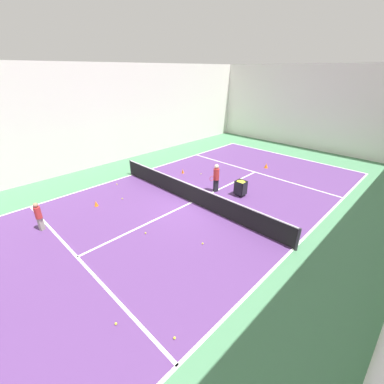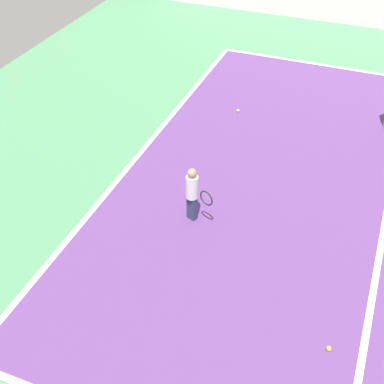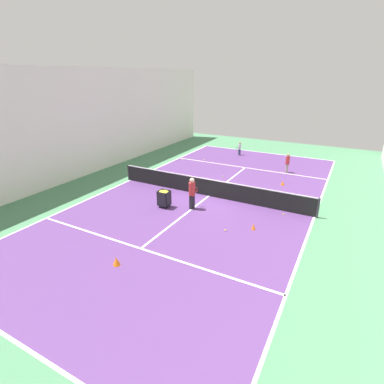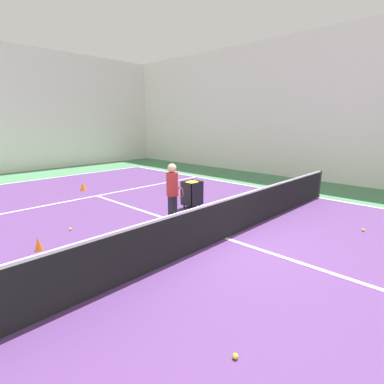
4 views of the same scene
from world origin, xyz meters
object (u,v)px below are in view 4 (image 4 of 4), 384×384
object	(u,v)px
tennis_net	(226,218)
training_cone_0	(38,244)
ball_cart	(192,189)
coach_at_net	(172,189)
training_cone_1	(83,186)

from	to	relation	value
tennis_net	training_cone_0	xyz separation A→B (m)	(-3.31, 2.49, -0.36)
ball_cart	training_cone_0	distance (m)	4.65
coach_at_net	training_cone_0	distance (m)	3.47
coach_at_net	training_cone_0	bearing A→B (deg)	-88.28
ball_cart	training_cone_0	world-z (taller)	ball_cart
tennis_net	coach_at_net	bearing A→B (deg)	89.30
tennis_net	training_cone_1	distance (m)	7.26
training_cone_0	ball_cart	bearing A→B (deg)	-1.54
coach_at_net	tennis_net	bearing A→B (deg)	11.75
coach_at_net	training_cone_0	world-z (taller)	coach_at_net
tennis_net	ball_cart	xyz separation A→B (m)	(1.32, 2.37, 0.11)
ball_cart	training_cone_1	xyz separation A→B (m)	(-1.23, 4.88, -0.46)
tennis_net	ball_cart	bearing A→B (deg)	60.82
ball_cart	tennis_net	bearing A→B (deg)	-119.18
coach_at_net	training_cone_1	size ratio (longest dim) A/B	5.15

